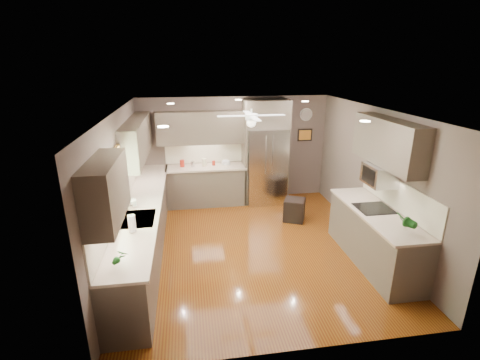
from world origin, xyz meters
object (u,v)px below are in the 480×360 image
object	(u,v)px
canister_c	(204,162)
refrigerator	(266,154)
microwave	(380,175)
paper_towel	(132,223)
potted_plant_right	(406,220)
bowl	(226,164)
soap_bottle	(134,202)
canister_d	(214,163)
canister_b	(193,164)
stool	(294,210)
potted_plant_left	(121,257)
canister_a	(182,163)

from	to	relation	value
canister_c	refrigerator	bearing A→B (deg)	-2.31
microwave	paper_towel	distance (m)	4.02
potted_plant_right	bowl	xyz separation A→B (m)	(-2.16, 3.77, -0.15)
soap_bottle	canister_d	bearing A→B (deg)	56.18
canister_b	refrigerator	size ratio (longest dim) A/B	0.06
canister_d	paper_towel	xyz separation A→B (m)	(-1.42, -3.20, 0.08)
canister_b	canister_c	world-z (taller)	canister_c
stool	paper_towel	xyz separation A→B (m)	(-3.04, -1.95, 0.84)
bowl	canister_d	bearing A→B (deg)	179.51
canister_b	canister_d	distance (m)	0.49
canister_b	stool	size ratio (longest dim) A/B	0.25
refrigerator	paper_towel	world-z (taller)	refrigerator
canister_d	soap_bottle	bearing A→B (deg)	-123.82
potted_plant_right	microwave	distance (m)	1.05
canister_b	potted_plant_left	world-z (taller)	potted_plant_left
canister_a	microwave	distance (m)	4.34
soap_bottle	microwave	world-z (taller)	microwave
potted_plant_left	canister_c	bearing A→B (deg)	73.45
canister_b	potted_plant_right	xyz separation A→B (m)	(2.94, -3.72, 0.11)
potted_plant_right	stool	xyz separation A→B (m)	(-0.82, 2.52, -0.88)
bowl	stool	distance (m)	1.96
stool	paper_towel	distance (m)	3.71
canister_a	paper_towel	world-z (taller)	paper_towel
refrigerator	canister_b	bearing A→B (deg)	179.03
canister_a	stool	size ratio (longest dim) A/B	0.30
canister_c	soap_bottle	world-z (taller)	soap_bottle
microwave	stool	bearing A→B (deg)	121.14
refrigerator	paper_towel	size ratio (longest dim) A/B	9.21
canister_a	refrigerator	distance (m)	1.97
canister_a	refrigerator	size ratio (longest dim) A/B	0.07
canister_b	potted_plant_right	distance (m)	4.74
canister_a	bowl	xyz separation A→B (m)	(1.02, -0.00, -0.05)
microwave	paper_towel	xyz separation A→B (m)	(-3.98, -0.41, -0.40)
canister_a	potted_plant_right	world-z (taller)	potted_plant_right
canister_a	canister_d	distance (m)	0.73
canister_b	canister_c	bearing A→B (deg)	5.98
canister_c	refrigerator	xyz separation A→B (m)	(1.45, -0.06, 0.16)
canister_c	stool	bearing A→B (deg)	-33.60
canister_c	bowl	bearing A→B (deg)	2.53
canister_d	microwave	distance (m)	3.82
bowl	canister_a	bearing A→B (deg)	179.92
bowl	paper_towel	xyz separation A→B (m)	(-1.71, -3.20, 0.12)
canister_a	bowl	world-z (taller)	canister_a
soap_bottle	potted_plant_right	xyz separation A→B (m)	(3.97, -1.50, 0.08)
canister_a	paper_towel	xyz separation A→B (m)	(-0.69, -3.20, 0.06)
canister_a	microwave	size ratio (longest dim) A/B	0.30
canister_a	canister_c	bearing A→B (deg)	-2.65
canister_b	paper_towel	distance (m)	3.28
refrigerator	paper_towel	xyz separation A→B (m)	(-2.65, -3.12, -0.11)
soap_bottle	bowl	xyz separation A→B (m)	(1.81, 2.27, -0.07)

